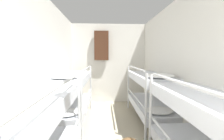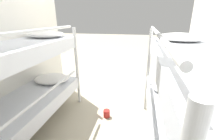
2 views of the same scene
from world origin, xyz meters
TOP-DOWN VIEW (x-y plane):
  - wall_left at (-1.20, 2.51)m, footprint 0.06×5.15m
  - wall_right at (1.20, 2.51)m, footprint 0.06×5.15m
  - wall_back at (0.00, 5.06)m, footprint 2.45×0.06m
  - bunk_stack_left_far at (-0.84, 3.44)m, footprint 0.65×1.83m
  - bunk_stack_right_far at (0.84, 3.44)m, footprint 0.65×1.83m
  - hanging_coat at (-0.23, 4.91)m, footprint 0.44×0.12m

SIDE VIEW (x-z plane):
  - bunk_stack_left_far at x=-0.84m, z-range 0.07..1.31m
  - bunk_stack_right_far at x=0.84m, z-range 0.07..1.31m
  - wall_left at x=-1.20m, z-range 0.00..2.52m
  - wall_right at x=1.20m, z-range 0.00..2.52m
  - wall_back at x=0.00m, z-range 0.00..2.52m
  - hanging_coat at x=-0.23m, z-range 1.37..2.27m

